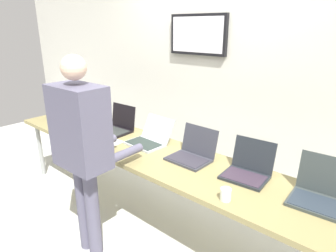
# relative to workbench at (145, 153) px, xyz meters

# --- Properties ---
(ground) EXTENTS (8.00, 8.00, 0.04)m
(ground) POSITION_rel_workbench_xyz_m (0.00, 0.00, -0.71)
(ground) COLOR #B5B7B0
(back_wall) EXTENTS (8.00, 0.11, 2.57)m
(back_wall) POSITION_rel_workbench_xyz_m (-0.00, 1.13, 0.60)
(back_wall) COLOR beige
(back_wall) RESTS_ON ground
(workbench) EXTENTS (3.43, 0.70, 0.73)m
(workbench) POSITION_rel_workbench_xyz_m (0.00, 0.00, 0.00)
(workbench) COLOR olive
(workbench) RESTS_ON ground
(equipment_box) EXTENTS (0.37, 0.34, 0.37)m
(equipment_box) POSITION_rel_workbench_xyz_m (-1.48, 0.10, 0.23)
(equipment_box) COLOR #505D5E
(equipment_box) RESTS_ON workbench
(laptop_station_0) EXTENTS (0.37, 0.36, 0.23)m
(laptop_station_0) POSITION_rel_workbench_xyz_m (-1.06, 0.12, 0.10)
(laptop_station_0) COLOR #20272A
(laptop_station_0) RESTS_ON workbench
(laptop_station_1) EXTENTS (0.35, 0.32, 0.27)m
(laptop_station_1) POSITION_rel_workbench_xyz_m (-0.56, 0.14, 0.11)
(laptop_station_1) COLOR black
(laptop_station_1) RESTS_ON workbench
(laptop_station_2) EXTENTS (0.37, 0.38, 0.23)m
(laptop_station_2) POSITION_rel_workbench_xyz_m (-0.05, 0.12, 0.10)
(laptop_station_2) COLOR #ADB5B8
(laptop_station_2) RESTS_ON workbench
(laptop_station_3) EXTENTS (0.35, 0.32, 0.26)m
(laptop_station_3) POSITION_rel_workbench_xyz_m (0.47, 0.11, 0.10)
(laptop_station_3) COLOR #34353F
(laptop_station_3) RESTS_ON workbench
(laptop_station_4) EXTENTS (0.34, 0.33, 0.26)m
(laptop_station_4) POSITION_rel_workbench_xyz_m (0.96, 0.15, 0.10)
(laptop_station_4) COLOR #20252A
(laptop_station_4) RESTS_ON workbench
(laptop_station_5) EXTENTS (0.35, 0.33, 0.28)m
(laptop_station_5) POSITION_rel_workbench_xyz_m (1.46, 0.14, 0.11)
(laptop_station_5) COLOR #343C3C
(laptop_station_5) RESTS_ON workbench
(person) EXTENTS (0.45, 0.59, 1.62)m
(person) POSITION_rel_workbench_xyz_m (-0.02, -0.62, 0.29)
(person) COLOR #525064
(person) RESTS_ON ground
(coffee_mug) EXTENTS (0.07, 0.07, 0.08)m
(coffee_mug) POSITION_rel_workbench_xyz_m (1.00, -0.25, 0.09)
(coffee_mug) COLOR white
(coffee_mug) RESTS_ON workbench
(paper_sheet) EXTENTS (0.24, 0.32, 0.00)m
(paper_sheet) POSITION_rel_workbench_xyz_m (-0.36, -0.17, 0.05)
(paper_sheet) COLOR white
(paper_sheet) RESTS_ON workbench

